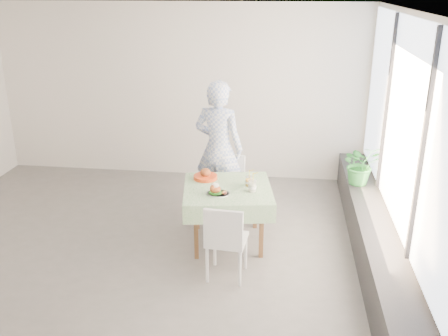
# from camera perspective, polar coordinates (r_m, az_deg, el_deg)

# --- Properties ---
(floor) EXTENTS (6.00, 6.00, 0.00)m
(floor) POSITION_cam_1_polar(r_m,az_deg,el_deg) (6.39, -9.44, -8.54)
(floor) COLOR #585654
(floor) RESTS_ON ground
(ceiling) EXTENTS (6.00, 6.00, 0.00)m
(ceiling) POSITION_cam_1_polar(r_m,az_deg,el_deg) (5.61, -11.16, 17.37)
(ceiling) COLOR white
(ceiling) RESTS_ON ground
(wall_back) EXTENTS (6.00, 0.02, 2.80)m
(wall_back) POSITION_cam_1_polar(r_m,az_deg,el_deg) (8.19, -5.08, 8.65)
(wall_back) COLOR silver
(wall_back) RESTS_ON ground
(wall_front) EXTENTS (6.00, 0.02, 2.80)m
(wall_front) POSITION_cam_1_polar(r_m,az_deg,el_deg) (3.71, -21.63, -7.85)
(wall_front) COLOR silver
(wall_front) RESTS_ON ground
(wall_right) EXTENTS (0.02, 5.00, 2.80)m
(wall_right) POSITION_cam_1_polar(r_m,az_deg,el_deg) (5.72, 19.82, 2.28)
(wall_right) COLOR silver
(wall_right) RESTS_ON ground
(window_pane) EXTENTS (0.01, 4.80, 2.18)m
(window_pane) POSITION_cam_1_polar(r_m,az_deg,el_deg) (5.65, 19.83, 4.70)
(window_pane) COLOR #D1E0F9
(window_pane) RESTS_ON ground
(window_ledge) EXTENTS (0.40, 4.80, 0.50)m
(window_ledge) POSITION_cam_1_polar(r_m,az_deg,el_deg) (6.12, 16.69, -7.89)
(window_ledge) COLOR black
(window_ledge) RESTS_ON ground
(cafe_table) EXTENTS (1.19, 1.19, 0.74)m
(cafe_table) POSITION_cam_1_polar(r_m,az_deg,el_deg) (6.14, 0.40, -4.66)
(cafe_table) COLOR brown
(cafe_table) RESTS_ON ground
(chair_far) EXTENTS (0.48, 0.48, 0.83)m
(chair_far) POSITION_cam_1_polar(r_m,az_deg,el_deg) (6.97, 0.36, -3.30)
(chair_far) COLOR white
(chair_far) RESTS_ON ground
(chair_near) EXTENTS (0.45, 0.45, 0.88)m
(chair_near) POSITION_cam_1_polar(r_m,az_deg,el_deg) (5.54, 0.29, -9.84)
(chair_near) COLOR white
(chair_near) RESTS_ON ground
(diner) EXTENTS (0.77, 0.60, 1.88)m
(diner) POSITION_cam_1_polar(r_m,az_deg,el_deg) (6.82, -0.61, 2.29)
(diner) COLOR #879ED8
(diner) RESTS_ON ground
(main_dish) EXTENTS (0.27, 0.27, 0.14)m
(main_dish) POSITION_cam_1_polar(r_m,az_deg,el_deg) (5.82, -0.86, -2.59)
(main_dish) COLOR white
(main_dish) RESTS_ON cafe_table
(juice_cup_orange) EXTENTS (0.09, 0.09, 0.25)m
(juice_cup_orange) POSITION_cam_1_polar(r_m,az_deg,el_deg) (6.06, 2.84, -1.56)
(juice_cup_orange) COLOR white
(juice_cup_orange) RESTS_ON cafe_table
(juice_cup_lemonade) EXTENTS (0.10, 0.10, 0.28)m
(juice_cup_lemonade) POSITION_cam_1_polar(r_m,az_deg,el_deg) (5.89, 3.25, -2.11)
(juice_cup_lemonade) COLOR white
(juice_cup_lemonade) RESTS_ON cafe_table
(second_dish) EXTENTS (0.30, 0.30, 0.14)m
(second_dish) POSITION_cam_1_polar(r_m,az_deg,el_deg) (6.27, -2.14, -0.89)
(second_dish) COLOR #BC3A13
(second_dish) RESTS_ON cafe_table
(potted_plant) EXTENTS (0.61, 0.56, 0.56)m
(potted_plant) POSITION_cam_1_polar(r_m,az_deg,el_deg) (6.93, 15.35, 0.42)
(potted_plant) COLOR #25702D
(potted_plant) RESTS_ON window_ledge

